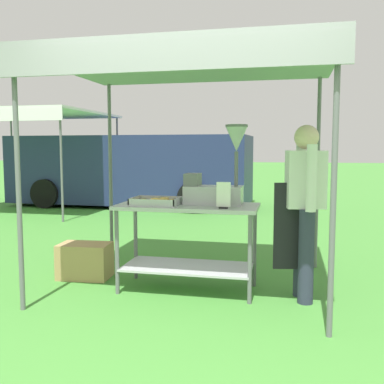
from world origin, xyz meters
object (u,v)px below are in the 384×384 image
at_px(neighbour_tent, 30,115).
at_px(donut_tray, 156,202).
at_px(donut_cart, 188,228).
at_px(supply_crate, 85,261).
at_px(menu_sign, 223,197).
at_px(donut_fryer, 218,179).
at_px(vendor, 304,203).
at_px(van_navy, 132,170).
at_px(stall_canopy, 190,69).

bearing_deg(neighbour_tent, donut_tray, -47.73).
bearing_deg(donut_cart, neighbour_tent, 134.61).
relative_size(donut_cart, supply_crate, 2.41).
xyz_separation_m(menu_sign, neighbour_tent, (-5.11, 5.00, 1.17)).
height_order(donut_fryer, neighbour_tent, neighbour_tent).
bearing_deg(neighbour_tent, donut_cart, -45.39).
height_order(vendor, supply_crate, vendor).
relative_size(donut_fryer, neighbour_tent, 0.24).
bearing_deg(menu_sign, donut_tray, 170.14).
xyz_separation_m(donut_fryer, supply_crate, (-1.46, 0.07, -0.91)).
relative_size(donut_tray, van_navy, 0.08).
height_order(stall_canopy, donut_tray, stall_canopy).
bearing_deg(supply_crate, donut_tray, -15.49).
height_order(donut_tray, supply_crate, donut_tray).
distance_m(donut_tray, donut_fryer, 0.64).
bearing_deg(vendor, menu_sign, -167.20).
bearing_deg(vendor, van_navy, 122.67).
bearing_deg(menu_sign, donut_cart, 152.04).
bearing_deg(donut_tray, neighbour_tent, 132.27).
bearing_deg(donut_cart, stall_canopy, 90.00).
xyz_separation_m(stall_canopy, donut_cart, (-0.00, -0.10, -1.55)).
relative_size(donut_cart, neighbour_tent, 0.43).
height_order(van_navy, neighbour_tent, neighbour_tent).
bearing_deg(donut_fryer, neighbour_tent, 136.78).
height_order(donut_tray, van_navy, van_navy).
xyz_separation_m(donut_tray, donut_fryer, (0.57, 0.17, 0.22)).
xyz_separation_m(vendor, van_navy, (-3.91, 6.10, -0.02)).
height_order(vendor, van_navy, van_navy).
distance_m(supply_crate, neighbour_tent, 6.15).
distance_m(donut_fryer, supply_crate, 1.72).
relative_size(vendor, van_navy, 0.28).
bearing_deg(neighbour_tent, stall_canopy, -44.80).
bearing_deg(donut_fryer, vendor, -8.78).
xyz_separation_m(stall_canopy, donut_fryer, (0.28, -0.01, -1.07)).
height_order(donut_tray, menu_sign, menu_sign).
relative_size(donut_cart, donut_fryer, 1.77).
relative_size(donut_tray, neighbour_tent, 0.14).
relative_size(donut_tray, menu_sign, 1.87).
relative_size(donut_fryer, vendor, 0.48).
xyz_separation_m(donut_cart, donut_fryer, (0.28, 0.09, 0.48)).
distance_m(donut_cart, van_navy, 6.68).
relative_size(vendor, neighbour_tent, 0.51).
bearing_deg(donut_tray, stall_canopy, 32.10).
xyz_separation_m(donut_cart, supply_crate, (-1.18, 0.16, -0.43)).
bearing_deg(vendor, donut_fryer, 171.22).
bearing_deg(neighbour_tent, menu_sign, -44.35).
bearing_deg(vendor, stall_canopy, 172.86).
height_order(donut_cart, supply_crate, donut_cart).
bearing_deg(supply_crate, donut_cart, -7.72).
bearing_deg(donut_cart, vendor, -2.06).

